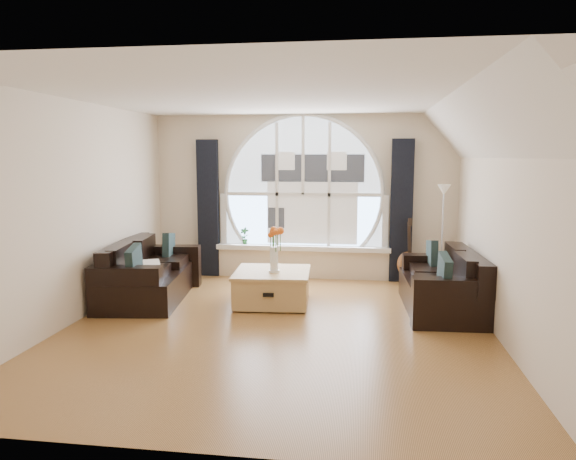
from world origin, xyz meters
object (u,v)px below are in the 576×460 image
Objects in this scene: sofa_left at (150,272)px; sofa_right at (441,281)px; guitar at (409,250)px; coffee_chest at (272,286)px; potted_plant at (245,236)px; vase_flowers at (274,244)px; floor_lamp at (442,237)px.

sofa_right is at bearing -7.49° from sofa_left.
sofa_right is 1.57m from guitar.
coffee_chest is 3.57× the size of potted_plant.
guitar reaches higher than sofa_right.
potted_plant is (-0.78, 1.69, -0.16)m from vase_flowers.
coffee_chest is at bearing 176.72° from sofa_right.
potted_plant is at bearing 148.71° from sofa_right.
sofa_right is 1.74× the size of coffee_chest.
vase_flowers is (1.79, -0.05, 0.45)m from sofa_left.
coffee_chest is at bearing -153.11° from floor_lamp.
vase_flowers is 0.44× the size of floor_lamp.
guitar is at bearing -2.47° from potted_plant.
floor_lamp is at bearing -6.93° from potted_plant.
sofa_right is (4.01, -0.02, 0.00)m from sofa_left.
vase_flowers reaches higher than sofa_right.
floor_lamp is at bearing 28.47° from vase_flowers.
floor_lamp is 3.21m from potted_plant.
coffee_chest is (1.76, 0.01, -0.15)m from sofa_left.
vase_flowers is 2.50m from guitar.
sofa_right is at bearing -88.44° from guitar.
sofa_left is 1.75× the size of guitar.
coffee_chest is 1.45× the size of vase_flowers.
sofa_right is 2.53× the size of vase_flowers.
floor_lamp is 5.61× the size of potted_plant.
sofa_left is 1.85m from vase_flowers.
guitar reaches higher than sofa_left.
coffee_chest is at bearing -65.23° from potted_plant.
floor_lamp is 0.61m from guitar.
floor_lamp is at bearing 79.47° from sofa_right.
potted_plant reaches higher than sofa_right.
sofa_left is 4.39m from floor_lamp.
coffee_chest is 2.78m from floor_lamp.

